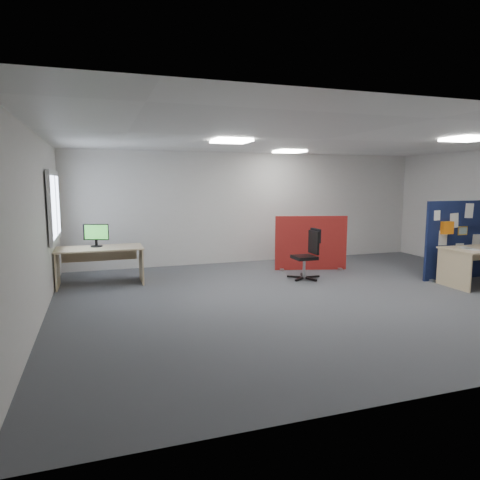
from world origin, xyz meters
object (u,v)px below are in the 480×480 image
object	(u,v)px
navy_divider	(464,240)
red_divider	(311,244)
office_chair	(309,251)
second_desk	(100,256)
monitor_second	(96,234)

from	to	relation	value
navy_divider	red_divider	distance (m)	3.14
navy_divider	red_divider	world-z (taller)	navy_divider
red_divider	office_chair	size ratio (longest dim) A/B	1.56
red_divider	second_desk	size ratio (longest dim) A/B	0.98
second_desk	office_chair	size ratio (longest dim) A/B	1.58
monitor_second	office_chair	distance (m)	4.27
red_divider	office_chair	distance (m)	0.95
red_divider	office_chair	xyz separation A→B (m)	(-0.48, -0.83, -0.02)
second_desk	monitor_second	distance (m)	0.43
monitor_second	navy_divider	bearing A→B (deg)	4.25
monitor_second	office_chair	world-z (taller)	monitor_second
office_chair	monitor_second	bearing A→B (deg)	166.89
monitor_second	office_chair	size ratio (longest dim) A/B	0.47
monitor_second	office_chair	xyz separation A→B (m)	(4.14, -0.98, -0.39)
red_divider	monitor_second	size ratio (longest dim) A/B	3.34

